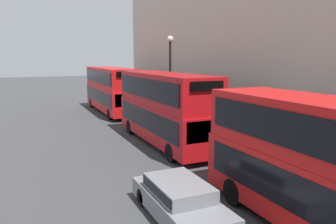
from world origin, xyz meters
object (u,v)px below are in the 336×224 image
object	(u,v)px
bus_third_in_queue	(111,88)
car_hatchback	(180,199)
pedestrian	(185,124)
bus_second_in_queue	(164,106)

from	to	relation	value
bus_third_in_queue	car_hatchback	xyz separation A→B (m)	(-3.40, -22.21, -1.72)
bus_third_in_queue	car_hatchback	world-z (taller)	bus_third_in_queue
pedestrian	bus_second_in_queue	bearing A→B (deg)	-148.57
bus_third_in_queue	pedestrian	bearing A→B (deg)	-80.15
bus_second_in_queue	bus_third_in_queue	bearing A→B (deg)	90.00
bus_second_in_queue	bus_third_in_queue	xyz separation A→B (m)	(-0.00, 13.17, -0.02)
car_hatchback	pedestrian	world-z (taller)	pedestrian
bus_second_in_queue	pedestrian	distance (m)	2.90
bus_second_in_queue	pedestrian	bearing A→B (deg)	31.43
bus_third_in_queue	pedestrian	size ratio (longest dim) A/B	6.25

